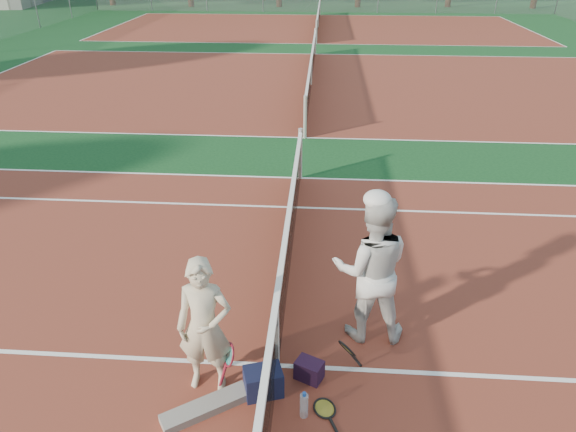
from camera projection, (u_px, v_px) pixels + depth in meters
The scene contains 16 objects.
ground at pixel (277, 366), 6.12m from camera, with size 130.00×130.00×0.00m, color #103C19.
court_main at pixel (277, 366), 6.12m from camera, with size 23.77×10.97×0.01m, color maroon.
court_far_a at pixel (311, 85), 17.97m from camera, with size 23.77×10.97×0.01m, color maroon.
court_far_b at pixel (318, 27), 29.82m from camera, with size 23.77×10.97×0.01m, color maroon.
net_main at pixel (277, 333), 5.88m from camera, with size 0.10×10.98×1.02m, color black, non-canonical shape.
net_far_a at pixel (311, 70), 17.73m from camera, with size 0.10×10.98×1.02m, color black, non-canonical shape.
net_far_b at pixel (318, 18), 29.58m from camera, with size 0.10×10.98×1.02m, color black, non-canonical shape.
player_a at pixel (205, 327), 5.49m from camera, with size 0.61×0.40×1.66m, color #C2B596.
player_b at pixel (371, 269), 6.19m from camera, with size 0.95×0.74×1.96m, color silver.
racket_red at pixel (230, 366), 5.72m from camera, with size 0.21×0.27×0.58m, color maroon, non-canonical shape.
racket_black_held at pixel (346, 358), 5.86m from camera, with size 0.34×0.27×0.53m, color black, non-canonical shape.
racket_spare at pixel (325, 408), 5.55m from camera, with size 0.60×0.27×0.03m, color black, non-canonical shape.
sports_bag_navy at pixel (263, 382), 5.68m from camera, with size 0.42×0.28×0.33m, color black.
sports_bag_purple at pixel (309, 370), 5.89m from camera, with size 0.30×0.21×0.25m, color black.
net_cover_canvas at pixel (206, 407), 5.51m from camera, with size 0.97×0.23×0.10m, color slate.
water_bottle at pixel (304, 406), 5.41m from camera, with size 0.09×0.09×0.30m, color silver.
Camera 1 is at (0.44, -4.52, 4.48)m, focal length 32.00 mm.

